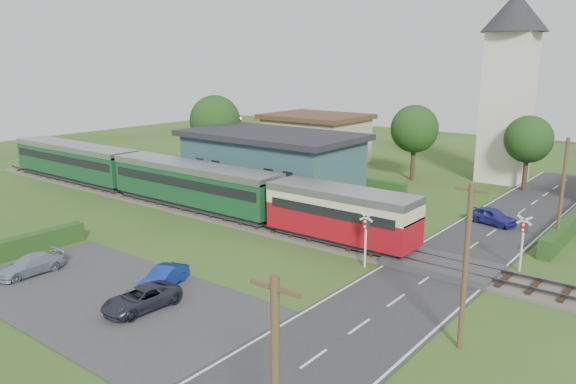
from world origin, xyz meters
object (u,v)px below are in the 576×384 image
Objects in this scene: car_on_road at (492,216)px; car_park_dark at (141,298)px; station_building at (271,161)px; crossing_signal_far at (523,235)px; house_west at (316,138)px; pedestrian_far at (175,180)px; pedestrian_near at (288,201)px; train at (167,178)px; crossing_signal_near at (366,231)px; car_park_blue at (164,277)px; car_park_silver at (30,265)px; equipment_hut at (162,171)px; church_tower at (510,74)px.

car_on_road reaches higher than car_park_dark.
crossing_signal_far is at bearing -15.63° from station_building.
pedestrian_far is (-0.46, -20.58, -1.38)m from house_west.
pedestrian_far is at bearing -2.07° from pedestrian_near.
crossing_signal_near is at bearing -6.88° from train.
house_west reaches higher than pedestrian_far.
station_building is 14.87m from house_west.
car_park_dark reaches higher than car_park_blue.
crossing_signal_near is at bearing 148.86° from pedestrian_near.
station_building is 19.45m from car_on_road.
pedestrian_near is at bearing 14.29° from train.
crossing_signal_far is at bearing -35.77° from house_west.
station_building is 8.34× the size of pedestrian_far.
crossing_signal_far is at bearing 39.73° from car_park_silver.
car_park_dark is (14.51, -13.87, -1.56)m from train.
car_on_road is 0.96× the size of car_park_silver.
car_park_blue is 20.63m from pedestrian_far.
car_park_blue is at bearing 25.20° from car_park_silver.
house_west is at bearing 81.38° from equipment_hut.
equipment_hut is at bearing -135.25° from church_tower.
pedestrian_near is (14.87, -0.54, -0.39)m from equipment_hut.
car_park_silver is 1.90× the size of pedestrian_far.
house_west is at bearing 116.92° from car_park_dark.
house_west is 2.81× the size of car_park_dark.
crossing_signal_near reaches higher than car_on_road.
crossing_signal_near is 1.80× the size of pedestrian_near.
car_park_silver is (6.05, -14.83, -1.57)m from train.
pedestrian_near is (-12.41, -7.87, 0.71)m from car_on_road.
train is (-3.55, -8.99, -0.52)m from station_building.
crossing_signal_far reaches higher than car_on_road.
car_park_silver is (10.50, -18.03, -1.14)m from equipment_hut.
car_park_dark is (1.22, -2.37, 0.00)m from car_park_blue.
equipment_hut is 0.16× the size of station_building.
car_on_road is (4.28, -15.47, -9.58)m from church_tower.
crossing_signal_near and crossing_signal_far have the same top height.
church_tower is at bearing 73.49° from car_park_silver.
car_park_silver is 2.01× the size of pedestrian_near.
train is 27.26m from crossing_signal_far.
station_building is at bearing -45.83° from pedestrian_near.
house_west reaches higher than car_park_silver.
crossing_signal_far is (23.60, -6.60, -0.55)m from station_building.
equipment_hut is 25.04m from crossing_signal_near.
car_park_blue is (17.74, -14.70, -1.13)m from equipment_hut.
station_building reaches higher than train.
car_park_blue is 0.84× the size of car_park_dark.
station_building is 4.38× the size of car_park_silver.
station_building reaches higher than crossing_signal_far.
train reaches higher than pedestrian_near.
crossing_signal_near is 0.93× the size of car_on_road.
crossing_signal_far reaches higher than car_park_dark.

